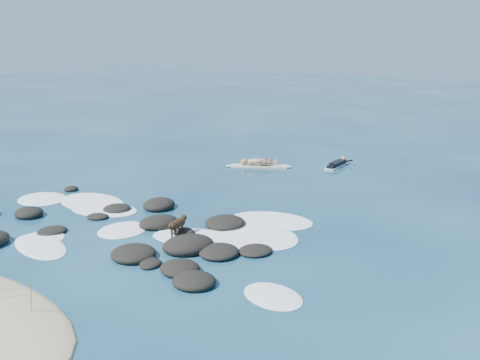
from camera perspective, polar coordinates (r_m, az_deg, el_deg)
The scene contains 6 objects.
ground at distance 20.18m, azimuth -8.56°, elevation -4.54°, with size 160.00×160.00×0.00m, color #0A2642.
reef_rocks at distance 19.00m, azimuth -12.14°, elevation -5.59°, with size 12.46×8.01×0.61m.
breaking_foam at distance 19.86m, azimuth -8.71°, elevation -4.84°, with size 15.08×8.88×0.12m.
standing_surfer_rig at distance 28.27m, azimuth 2.04°, elevation 2.95°, with size 3.27×2.04×2.03m.
paddling_surfer_rig at distance 29.01m, azimuth 10.37°, elevation 1.69°, with size 1.07×2.38×0.41m.
dog at distance 18.51m, azimuth -6.65°, elevation -4.66°, with size 0.37×1.18×0.75m.
Camera 1 is at (12.88, -14.02, 6.67)m, focal length 40.00 mm.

